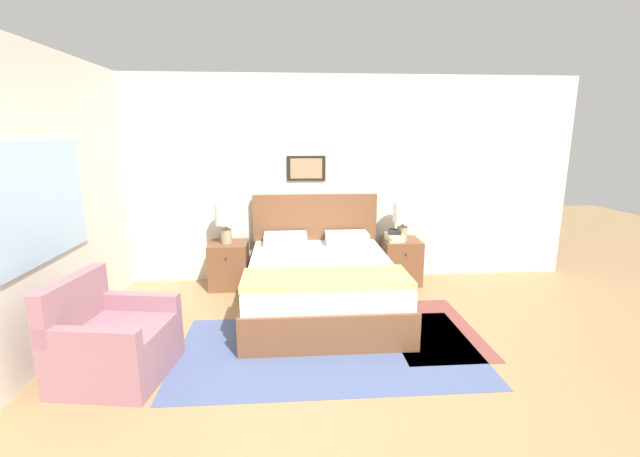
# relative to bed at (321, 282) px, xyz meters

# --- Properties ---
(ground_plane) EXTENTS (16.00, 16.00, 0.00)m
(ground_plane) POSITION_rel_bed_xyz_m (-0.09, -1.62, -0.30)
(ground_plane) COLOR #99754C
(wall_back) EXTENTS (6.93, 0.09, 2.60)m
(wall_back) POSITION_rel_bed_xyz_m (-0.09, 1.08, 1.00)
(wall_back) COLOR beige
(wall_back) RESTS_ON ground_plane
(wall_left) EXTENTS (0.08, 5.07, 2.60)m
(wall_left) POSITION_rel_bed_xyz_m (-2.38, -0.30, 1.00)
(wall_left) COLOR beige
(wall_left) RESTS_ON ground_plane
(area_rug_main) EXTENTS (2.64, 1.44, 0.01)m
(area_rug_main) POSITION_rel_bed_xyz_m (-0.01, -0.95, -0.30)
(area_rug_main) COLOR #47567F
(area_rug_main) RESTS_ON ground_plane
(area_rug_bedside) EXTENTS (0.82, 1.40, 0.01)m
(area_rug_bedside) POSITION_rel_bed_xyz_m (1.05, -0.58, -0.30)
(area_rug_bedside) COLOR brown
(area_rug_bedside) RESTS_ON ground_plane
(bed) EXTENTS (1.58, 2.04, 1.13)m
(bed) POSITION_rel_bed_xyz_m (0.00, 0.00, 0.00)
(bed) COLOR brown
(bed) RESTS_ON ground_plane
(armchair) EXTENTS (0.87, 0.88, 0.80)m
(armchair) POSITION_rel_bed_xyz_m (-1.74, -1.21, -0.02)
(armchair) COLOR #8E606B
(armchair) RESTS_ON ground_plane
(nightstand_near_window) EXTENTS (0.46, 0.49, 0.56)m
(nightstand_near_window) POSITION_rel_bed_xyz_m (-1.09, 0.77, -0.02)
(nightstand_near_window) COLOR brown
(nightstand_near_window) RESTS_ON ground_plane
(nightstand_by_door) EXTENTS (0.46, 0.49, 0.56)m
(nightstand_by_door) POSITION_rel_bed_xyz_m (1.09, 0.77, -0.02)
(nightstand_by_door) COLOR brown
(nightstand_by_door) RESTS_ON ground_plane
(table_lamp_near_window) EXTENTS (0.25, 0.25, 0.50)m
(table_lamp_near_window) POSITION_rel_bed_xyz_m (-1.10, 0.75, 0.59)
(table_lamp_near_window) COLOR gray
(table_lamp_near_window) RESTS_ON nightstand_near_window
(table_lamp_by_door) EXTENTS (0.25, 0.25, 0.50)m
(table_lamp_by_door) POSITION_rel_bed_xyz_m (1.09, 0.75, 0.59)
(table_lamp_by_door) COLOR gray
(table_lamp_by_door) RESTS_ON nightstand_by_door
(book_thick_bottom) EXTENTS (0.21, 0.27, 0.02)m
(book_thick_bottom) POSITION_rel_bed_xyz_m (0.98, 0.73, 0.28)
(book_thick_bottom) COLOR beige
(book_thick_bottom) RESTS_ON nightstand_by_door
(book_hardcover_middle) EXTENTS (0.20, 0.28, 0.03)m
(book_hardcover_middle) POSITION_rel_bed_xyz_m (0.98, 0.73, 0.31)
(book_hardcover_middle) COLOR beige
(book_hardcover_middle) RESTS_ON book_thick_bottom
(book_novel_upper) EXTENTS (0.21, 0.24, 0.04)m
(book_novel_upper) POSITION_rel_bed_xyz_m (0.98, 0.73, 0.34)
(book_novel_upper) COLOR beige
(book_novel_upper) RESTS_ON book_hardcover_middle
(book_slim_near_top) EXTENTS (0.18, 0.23, 0.04)m
(book_slim_near_top) POSITION_rel_bed_xyz_m (0.98, 0.73, 0.38)
(book_slim_near_top) COLOR #232328
(book_slim_near_top) RESTS_ON book_novel_upper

